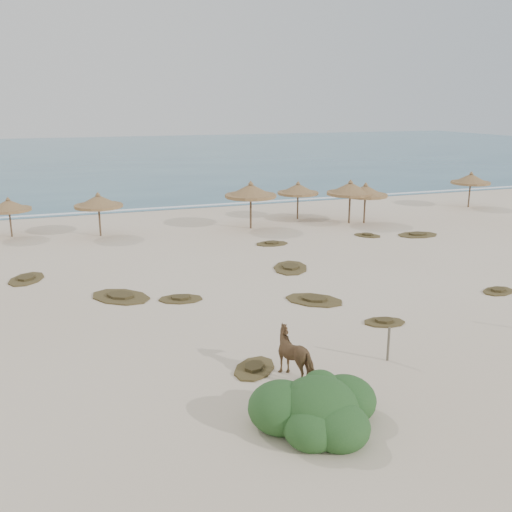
% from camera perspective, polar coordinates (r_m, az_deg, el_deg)
% --- Properties ---
extents(ground, '(160.00, 160.00, 0.00)m').
position_cam_1_polar(ground, '(20.86, 3.20, -7.35)').
color(ground, beige).
rests_on(ground, ground).
extents(ocean, '(200.00, 100.00, 0.01)m').
position_cam_1_polar(ocean, '(93.37, -15.24, 9.70)').
color(ocean, '#24546C').
rests_on(ocean, ground).
extents(foam_line, '(70.00, 0.60, 0.01)m').
position_cam_1_polar(foam_line, '(45.08, -9.78, 4.72)').
color(foam_line, white).
rests_on(foam_line, ground).
extents(palapa_1, '(2.72, 2.72, 2.47)m').
position_cam_1_polar(palapa_1, '(37.63, -23.50, 4.62)').
color(palapa_1, brown).
rests_on(palapa_1, ground).
extents(palapa_2, '(3.80, 3.80, 2.73)m').
position_cam_1_polar(palapa_2, '(36.06, -15.49, 5.24)').
color(palapa_2, brown).
rests_on(palapa_2, ground).
extents(palapa_3, '(4.30, 4.30, 3.12)m').
position_cam_1_polar(palapa_3, '(36.90, -0.53, 6.48)').
color(palapa_3, brown).
rests_on(palapa_3, ground).
extents(palapa_4, '(3.45, 3.45, 2.68)m').
position_cam_1_polar(palapa_4, '(40.12, 4.22, 6.64)').
color(palapa_4, brown).
rests_on(palapa_4, ground).
extents(palapa_5, '(3.66, 3.66, 2.79)m').
position_cam_1_polar(palapa_5, '(39.29, 10.89, 6.36)').
color(palapa_5, brown).
rests_on(palapa_5, ground).
extents(palapa_6, '(4.16, 4.16, 2.99)m').
position_cam_1_polar(palapa_6, '(39.05, 9.41, 6.60)').
color(palapa_6, brown).
rests_on(palapa_6, ground).
extents(palapa_7, '(3.20, 3.20, 2.80)m').
position_cam_1_polar(palapa_7, '(47.71, 20.69, 7.18)').
color(palapa_7, brown).
rests_on(palapa_7, ground).
extents(horse, '(1.35, 1.88, 1.45)m').
position_cam_1_polar(horse, '(17.24, 4.12, -9.75)').
color(horse, brown).
rests_on(horse, ground).
extents(fence_post_near, '(0.11, 0.11, 1.12)m').
position_cam_1_polar(fence_post_near, '(18.74, 13.10, -8.58)').
color(fence_post_near, '#69604E').
rests_on(fence_post_near, ground).
extents(bush, '(3.43, 3.02, 1.53)m').
position_cam_1_polar(bush, '(14.93, 6.21, -14.96)').
color(bush, '#325B27').
rests_on(bush, ground).
extents(scrub_1, '(3.22, 3.30, 0.16)m').
position_cam_1_polar(scrub_1, '(24.77, -13.39, -3.95)').
color(scrub_1, brown).
rests_on(scrub_1, ground).
extents(scrub_2, '(2.09, 1.62, 0.16)m').
position_cam_1_polar(scrub_2, '(24.04, -7.55, -4.24)').
color(scrub_2, brown).
rests_on(scrub_2, ground).
extents(scrub_3, '(2.61, 3.04, 0.16)m').
position_cam_1_polar(scrub_3, '(28.29, 3.46, -1.15)').
color(scrub_3, brown).
rests_on(scrub_3, ground).
extents(scrub_4, '(1.85, 1.47, 0.16)m').
position_cam_1_polar(scrub_4, '(26.94, 23.05, -3.22)').
color(scrub_4, brown).
rests_on(scrub_4, ground).
extents(scrub_5, '(2.68, 1.83, 0.16)m').
position_cam_1_polar(scrub_5, '(36.70, 15.86, 2.08)').
color(scrub_5, brown).
rests_on(scrub_5, ground).
extents(scrub_6, '(2.15, 2.62, 0.16)m').
position_cam_1_polar(scrub_6, '(28.53, -21.98, -2.12)').
color(scrub_6, brown).
rests_on(scrub_6, ground).
extents(scrub_7, '(1.99, 1.37, 0.16)m').
position_cam_1_polar(scrub_7, '(33.10, 1.59, 1.28)').
color(scrub_7, brown).
rests_on(scrub_7, ground).
extents(scrub_9, '(2.90, 2.86, 0.16)m').
position_cam_1_polar(scrub_9, '(23.82, 5.84, -4.36)').
color(scrub_9, brown).
rests_on(scrub_9, ground).
extents(scrub_10, '(1.91, 1.97, 0.16)m').
position_cam_1_polar(scrub_10, '(35.80, 11.08, 2.06)').
color(scrub_10, brown).
rests_on(scrub_10, ground).
extents(scrub_11, '(2.05, 2.11, 0.16)m').
position_cam_1_polar(scrub_11, '(17.88, -0.17, -11.14)').
color(scrub_11, brown).
rests_on(scrub_11, ground).
extents(scrub_12, '(1.76, 1.34, 0.16)m').
position_cam_1_polar(scrub_12, '(21.93, 12.71, -6.43)').
color(scrub_12, brown).
rests_on(scrub_12, ground).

